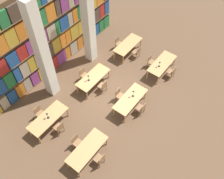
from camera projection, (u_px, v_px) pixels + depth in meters
ground_plane at (110, 96)px, 14.38m from camera, size 40.00×40.00×0.00m
bookshelf_bank at (52, 31)px, 13.82m from camera, size 10.27×0.35×5.50m
pillar_left at (42, 53)px, 12.25m from camera, size 0.56×0.56×6.00m
pillar_center at (88, 19)px, 13.95m from camera, size 0.56×0.56×6.00m
reading_table_0 at (87, 149)px, 11.62m from camera, size 2.16×0.88×0.74m
chair_0 at (100, 159)px, 11.51m from camera, size 0.42×0.40×0.88m
chair_1 at (77, 142)px, 12.06m from camera, size 0.42×0.40×0.88m
reading_table_1 at (130, 99)px, 13.40m from camera, size 2.16×0.88×0.74m
chair_2 at (141, 108)px, 13.27m from camera, size 0.42×0.40×0.88m
chair_3 at (119, 95)px, 13.82m from camera, size 0.42×0.40×0.88m
desk_lamp_0 at (133, 92)px, 13.18m from camera, size 0.14×0.14×0.48m
reading_table_2 at (162, 64)px, 15.03m from camera, size 2.16×0.88×0.74m
chair_4 at (172, 72)px, 14.88m from camera, size 0.42×0.40×0.88m
chair_5 at (151, 61)px, 15.42m from camera, size 0.42×0.40×0.88m
desk_lamp_1 at (160, 63)px, 14.59m from camera, size 0.14×0.14×0.40m
reading_table_3 at (48, 118)px, 12.66m from camera, size 2.16×0.88×0.74m
chair_6 at (59, 128)px, 12.54m from camera, size 0.42×0.40×0.88m
chair_7 at (39, 113)px, 13.08m from camera, size 0.42×0.40×0.88m
desk_lamp_2 at (47, 115)px, 12.37m from camera, size 0.14×0.14×0.43m
reading_table_4 at (93, 78)px, 14.35m from camera, size 2.16×0.88×0.74m
chair_8 at (103, 86)px, 14.21m from camera, size 0.42×0.40×0.88m
chair_9 at (84, 74)px, 14.75m from camera, size 0.42×0.40×0.88m
desk_lamp_3 at (88, 77)px, 13.90m from camera, size 0.14×0.14×0.44m
reading_table_5 at (128, 45)px, 16.07m from camera, size 2.16×0.88×0.74m
chair_10 at (137, 52)px, 15.93m from camera, size 0.42×0.40×0.88m
chair_11 at (118, 43)px, 16.47m from camera, size 0.42×0.40×0.88m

